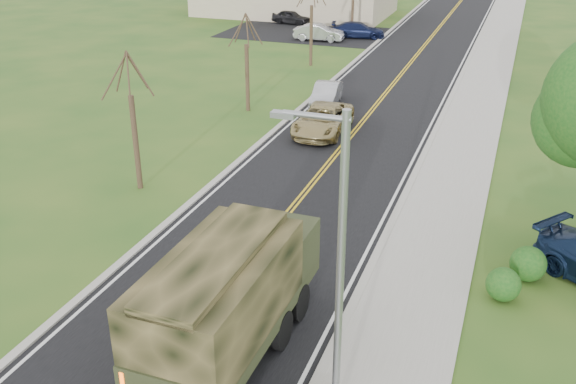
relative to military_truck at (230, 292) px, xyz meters
The scene contains 16 objects.
ground 2.83m from the military_truck, 147.73° to the right, with size 160.00×160.00×0.00m, color #27501A.
road 39.08m from the military_truck, 92.35° to the left, with size 8.00×120.00×0.01m, color black.
curb_right 39.13m from the military_truck, 86.25° to the left, with size 0.30×120.00×0.12m, color #9E998E.
sidewalk_right 39.28m from the military_truck, 83.70° to the left, with size 3.20×120.00×0.10m, color #9E998E.
curb_left 39.47m from the military_truck, 98.39° to the left, with size 0.30×120.00×0.10m, color #9E998E.
street_light 4.31m from the military_truck, 24.55° to the right, with size 1.65×0.22×8.00m.
bare_tree_a 12.45m from the military_truck, 133.72° to the left, with size 1.93×2.26×6.08m.
bare_tree_b 22.69m from the military_truck, 112.28° to the left, with size 1.83×2.14×5.73m.
bare_tree_c 34.10m from the military_truck, 104.61° to the left, with size 2.04×2.39×6.42m.
bare_tree_d 45.81m from the military_truck, 100.82° to the left, with size 1.88×2.20×5.91m.
military_truck is the anchor object (origin of this frame).
suv_champagne 19.06m from the military_truck, 99.73° to the left, with size 2.43×5.28×1.47m, color tan.
sedan_silver 24.05m from the military_truck, 100.79° to the left, with size 1.44×4.14×1.36m, color #A7A7AC.
lot_car_dark 51.37m from the military_truck, 107.99° to the left, with size 1.62×4.02×1.37m, color black.
lot_car_silver 43.35m from the military_truck, 104.44° to the left, with size 1.54×4.41×1.45m, color #A3A3A7.
lot_car_navy 45.14m from the military_truck, 100.03° to the left, with size 1.95×4.78×1.39m, color #0E1535.
Camera 1 is at (8.00, -11.97, 11.72)m, focal length 40.00 mm.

